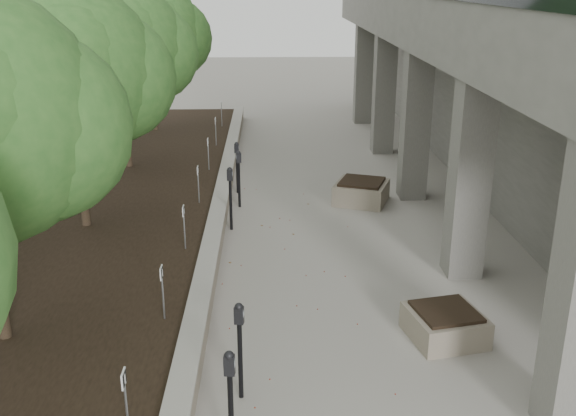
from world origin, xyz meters
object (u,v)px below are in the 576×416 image
object	(u,v)px
parking_meter_1	(231,406)
parking_meter_5	(239,179)
parking_meter_3	(231,199)
crabapple_tree_4	(122,75)
planter_back	(361,191)
parking_meter_4	(237,168)
planter_front	(445,324)
crabapple_tree_5	(151,56)
parking_meter_2	(240,351)
crabapple_tree_3	(74,108)

from	to	relation	value
parking_meter_1	parking_meter_5	bearing A→B (deg)	96.32
parking_meter_3	crabapple_tree_4	bearing A→B (deg)	132.06
crabapple_tree_4	planter_back	bearing A→B (deg)	-19.85
parking_meter_4	planter_front	distance (m)	8.97
crabapple_tree_4	planter_back	xyz separation A→B (m)	(6.74, -2.43, -2.81)
parking_meter_4	parking_meter_1	bearing A→B (deg)	-83.92
crabapple_tree_5	parking_meter_4	xyz separation A→B (m)	(3.34, -6.51, -2.38)
parking_meter_1	parking_meter_5	distance (m)	9.72
parking_meter_1	planter_front	xyz separation A→B (m)	(3.46, 2.84, -0.52)
crabapple_tree_5	crabapple_tree_4	bearing A→B (deg)	-90.00
parking_meter_2	crabapple_tree_3	bearing A→B (deg)	132.93
parking_meter_4	planter_back	xyz separation A→B (m)	(3.40, -0.93, -0.43)
crabapple_tree_5	planter_back	world-z (taller)	crabapple_tree_5
crabapple_tree_3	crabapple_tree_5	xyz separation A→B (m)	(0.00, 10.00, 0.00)
crabapple_tree_5	parking_meter_2	world-z (taller)	crabapple_tree_5
parking_meter_4	crabapple_tree_3	bearing A→B (deg)	-129.64
crabapple_tree_5	parking_meter_3	xyz separation A→B (m)	(3.30, -9.39, -2.33)
crabapple_tree_3	parking_meter_4	bearing A→B (deg)	46.30
parking_meter_1	parking_meter_3	distance (m)	8.06
crabapple_tree_3	crabapple_tree_4	size ratio (longest dim) A/B	1.00
parking_meter_2	parking_meter_3	size ratio (longest dim) A/B	0.98
crabapple_tree_3	crabapple_tree_4	distance (m)	5.00
crabapple_tree_5	planter_back	bearing A→B (deg)	-47.80
crabapple_tree_4	planter_back	size ratio (longest dim) A/B	4.11
parking_meter_2	parking_meter_3	xyz separation A→B (m)	(-0.48, 6.77, 0.02)
planter_back	crabapple_tree_5	bearing A→B (deg)	132.20
parking_meter_2	crabapple_tree_5	bearing A→B (deg)	114.52
crabapple_tree_3	crabapple_tree_4	bearing A→B (deg)	90.00
crabapple_tree_4	planter_back	world-z (taller)	crabapple_tree_4
parking_meter_3	planter_front	world-z (taller)	parking_meter_3
parking_meter_5	planter_back	xyz separation A→B (m)	(3.30, 0.29, -0.47)
parking_meter_2	planter_back	bearing A→B (deg)	82.63
parking_meter_1	parking_meter_4	size ratio (longest dim) A/B	1.06
parking_meter_1	planter_front	world-z (taller)	parking_meter_1
parking_meter_1	parking_meter_5	xyz separation A→B (m)	(-0.28, 9.72, -0.01)
planter_front	parking_meter_4	bearing A→B (deg)	115.41
parking_meter_1	parking_meter_3	world-z (taller)	parking_meter_3
parking_meter_4	planter_front	world-z (taller)	parking_meter_4
crabapple_tree_4	parking_meter_1	size ratio (longest dim) A/B	3.46
crabapple_tree_4	parking_meter_3	distance (m)	5.97
parking_meter_3	parking_meter_4	size ratio (longest dim) A/B	1.06
crabapple_tree_4	planter_back	distance (m)	7.70
crabapple_tree_4	parking_meter_4	bearing A→B (deg)	-24.32
crabapple_tree_5	parking_meter_5	xyz separation A→B (m)	(3.44, -7.72, -2.34)
parking_meter_2	parking_meter_4	distance (m)	9.66
crabapple_tree_4	parking_meter_1	xyz separation A→B (m)	(3.72, -12.44, -2.33)
parking_meter_5	planter_front	distance (m)	7.84
crabapple_tree_5	parking_meter_1	distance (m)	17.99
parking_meter_2	planter_back	distance (m)	9.22
parking_meter_2	planter_front	xyz separation A→B (m)	(3.39, 1.56, -0.50)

